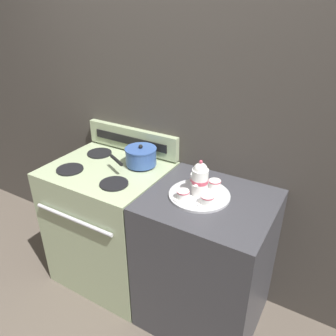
# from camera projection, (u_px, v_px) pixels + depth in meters

# --- Properties ---
(ground_plane) EXTENTS (6.00, 6.00, 0.00)m
(ground_plane) POSITION_uv_depth(u_px,v_px,m) (155.00, 289.00, 2.42)
(ground_plane) COLOR brown
(wall_back) EXTENTS (6.00, 0.05, 2.20)m
(wall_back) POSITION_uv_depth(u_px,v_px,m) (180.00, 135.00, 2.17)
(wall_back) COLOR #423D38
(wall_back) RESTS_ON ground
(stove) EXTENTS (0.76, 0.67, 0.93)m
(stove) POSITION_uv_depth(u_px,v_px,m) (112.00, 224.00, 2.37)
(stove) COLOR #9EAD84
(stove) RESTS_ON ground
(control_panel) EXTENTS (0.74, 0.05, 0.17)m
(control_panel) POSITION_uv_depth(u_px,v_px,m) (132.00, 139.00, 2.34)
(control_panel) COLOR #9EAD84
(control_panel) RESTS_ON stove
(side_counter) EXTENTS (0.71, 0.64, 0.92)m
(side_counter) POSITION_uv_depth(u_px,v_px,m) (206.00, 261.00, 2.03)
(side_counter) COLOR #38383D
(side_counter) RESTS_ON ground
(saucepan) EXTENTS (0.25, 0.30, 0.14)m
(saucepan) POSITION_uv_depth(u_px,v_px,m) (141.00, 156.00, 2.15)
(saucepan) COLOR #335193
(saucepan) RESTS_ON stove
(serving_tray) EXTENTS (0.35, 0.35, 0.01)m
(serving_tray) POSITION_uv_depth(u_px,v_px,m) (199.00, 195.00, 1.85)
(serving_tray) COLOR #B2B2B7
(serving_tray) RESTS_ON side_counter
(teapot) EXTENTS (0.09, 0.15, 0.21)m
(teapot) POSITION_uv_depth(u_px,v_px,m) (200.00, 179.00, 1.80)
(teapot) COLOR white
(teapot) RESTS_ON serving_tray
(teacup_left) EXTENTS (0.11, 0.11, 0.05)m
(teacup_left) POSITION_uv_depth(u_px,v_px,m) (183.00, 195.00, 1.79)
(teacup_left) COLOR white
(teacup_left) RESTS_ON serving_tray
(teacup_right) EXTENTS (0.11, 0.11, 0.05)m
(teacup_right) POSITION_uv_depth(u_px,v_px,m) (215.00, 184.00, 1.89)
(teacup_right) COLOR white
(teacup_right) RESTS_ON serving_tray
(teacup_front) EXTENTS (0.11, 0.11, 0.05)m
(teacup_front) POSITION_uv_depth(u_px,v_px,m) (207.00, 200.00, 1.74)
(teacup_front) COLOR white
(teacup_front) RESTS_ON serving_tray
(creamer_jug) EXTENTS (0.07, 0.07, 0.07)m
(creamer_jug) POSITION_uv_depth(u_px,v_px,m) (196.00, 179.00, 1.92)
(creamer_jug) COLOR white
(creamer_jug) RESTS_ON serving_tray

